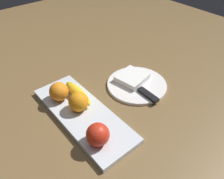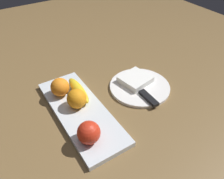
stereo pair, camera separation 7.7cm
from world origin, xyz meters
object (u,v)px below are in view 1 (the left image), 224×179
orange_near_banana (78,102)px  knife (145,93)px  fruit_tray (83,114)px  folded_napkin (132,78)px  orange_near_apple (59,92)px  dinner_plate (137,85)px  banana (78,93)px  apple (97,135)px

orange_near_banana → knife: 0.25m
fruit_tray → folded_napkin: bearing=-83.5°
orange_near_apple → orange_near_banana: same height
dinner_plate → knife: size_ratio=1.28×
banana → orange_near_apple: bearing=-120.2°
knife → fruit_tray: bearing=76.8°
knife → orange_near_apple: bearing=58.4°
folded_napkin → apple: bearing=118.4°
dinner_plate → folded_napkin: 0.03m
fruit_tray → knife: knife is taller
dinner_plate → knife: 0.07m
orange_near_banana → dinner_plate: bearing=-94.5°
banana → dinner_plate: 0.24m
fruit_tray → apple: 0.14m
orange_near_banana → apple: bearing=165.7°
apple → orange_near_apple: 0.23m
dinner_plate → banana: bearing=71.9°
banana → knife: 0.24m
banana → dinner_plate: size_ratio=0.66×
fruit_tray → folded_napkin: (0.03, -0.25, 0.01)m
apple → orange_near_apple: size_ratio=1.02×
orange_near_apple → folded_napkin: bearing=-105.7°
apple → folded_napkin: 0.33m
orange_near_apple → knife: 0.31m
fruit_tray → folded_napkin: 0.26m
apple → banana: apple is taller
banana → apple: bearing=-16.6°
dinner_plate → knife: (-0.06, 0.02, 0.01)m
banana → orange_near_apple: (0.03, 0.05, 0.01)m
fruit_tray → knife: 0.24m
fruit_tray → dinner_plate: size_ratio=1.79×
orange_near_banana → knife: size_ratio=0.37×
dinner_plate → orange_near_banana: bearing=85.5°
orange_near_banana → folded_napkin: size_ratio=0.62×
apple → orange_near_banana: 0.15m
dinner_plate → folded_napkin: size_ratio=2.14×
folded_napkin → fruit_tray: bearing=96.5°
fruit_tray → orange_near_apple: orange_near_apple is taller
banana → orange_near_banana: (-0.05, 0.03, 0.01)m
orange_near_apple → dinner_plate: bearing=-111.1°
apple → folded_napkin: size_ratio=0.63×
apple → orange_near_apple: (0.23, -0.01, -0.00)m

